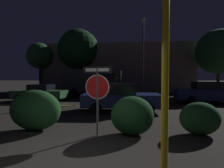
{
  "coord_description": "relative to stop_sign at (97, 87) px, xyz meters",
  "views": [
    {
      "loc": [
        1.15,
        -3.44,
        1.83
      ],
      "look_at": [
        0.36,
        5.14,
        1.55
      ],
      "focal_mm": 28.0,
      "sensor_mm": 36.0,
      "label": 1
    }
  ],
  "objects": [
    {
      "name": "passing_car_2",
      "position": [
        0.6,
        4.26,
        -0.81
      ],
      "size": [
        4.46,
        2.22,
        1.53
      ],
      "rotation": [
        0.0,
        0.0,
        -1.52
      ],
      "color": "navy",
      "rests_on": "ground_plane"
    },
    {
      "name": "delivery_truck",
      "position": [
        -2.4,
        11.92,
        -0.02
      ],
      "size": [
        5.75,
        2.67,
        2.71
      ],
      "rotation": [
        0.0,
        0.0,
        -1.59
      ],
      "color": "#2D2D33",
      "rests_on": "ground_plane"
    },
    {
      "name": "tree_1",
      "position": [
        10.95,
        14.99,
        3.19
      ],
      "size": [
        4.9,
        4.9,
        7.22
      ],
      "color": "#422D1E",
      "rests_on": "ground_plane"
    },
    {
      "name": "building_backdrop",
      "position": [
        -0.56,
        19.34,
        1.67
      ],
      "size": [
        20.34,
        4.31,
        6.48
      ],
      "primitive_type": "cube",
      "color": "#7A6B5B",
      "rests_on": "ground_plane"
    },
    {
      "name": "hedge_bush_3",
      "position": [
        3.28,
        0.39,
        -1.04
      ],
      "size": [
        1.27,
        0.93,
        1.06
      ],
      "primitive_type": "ellipsoid",
      "color": "#1E4C23",
      "rests_on": "ground_plane"
    },
    {
      "name": "ground_plane",
      "position": [
        -0.18,
        -2.01,
        -1.57
      ],
      "size": [
        260.0,
        260.0,
        0.0
      ],
      "primitive_type": "plane",
      "color": "black"
    },
    {
      "name": "street_lamp",
      "position": [
        2.37,
        11.33,
        2.82
      ],
      "size": [
        0.38,
        0.38,
        7.46
      ],
      "color": "#4C4C51",
      "rests_on": "ground_plane"
    },
    {
      "name": "stop_sign",
      "position": [
        0.0,
        0.0,
        0.0
      ],
      "size": [
        0.94,
        0.15,
        2.21
      ],
      "rotation": [
        0.0,
        0.0,
        -0.13
      ],
      "color": "#4C4C51",
      "rests_on": "ground_plane"
    },
    {
      "name": "yellow_pole_right",
      "position": [
        1.61,
        -2.35,
        0.13
      ],
      "size": [
        0.12,
        0.12,
        3.4
      ],
      "primitive_type": "cylinder",
      "color": "yellow",
      "rests_on": "ground_plane"
    },
    {
      "name": "tree_2",
      "position": [
        -5.72,
        17.75,
        4.09
      ],
      "size": [
        5.52,
        5.52,
        8.42
      ],
      "color": "#422D1E",
      "rests_on": "ground_plane"
    },
    {
      "name": "hedge_bush_1",
      "position": [
        -2.28,
        0.37,
        -0.85
      ],
      "size": [
        1.82,
        1.0,
        1.43
      ],
      "primitive_type": "ellipsoid",
      "color": "#1E4C23",
      "rests_on": "ground_plane"
    },
    {
      "name": "tree_0",
      "position": [
        -10.76,
        16.93,
        3.2
      ],
      "size": [
        3.45,
        3.45,
        6.52
      ],
      "color": "#422D1E",
      "rests_on": "ground_plane"
    },
    {
      "name": "passing_car_3",
      "position": [
        6.86,
        7.92,
        -0.79
      ],
      "size": [
        4.84,
        1.95,
        1.58
      ],
      "rotation": [
        0.0,
        0.0,
        -1.62
      ],
      "color": "navy",
      "rests_on": "ground_plane"
    },
    {
      "name": "hedge_bush_2",
      "position": [
        1.11,
        0.19,
        -0.94
      ],
      "size": [
        1.39,
        1.11,
        1.25
      ],
      "primitive_type": "ellipsoid",
      "color": "#19421E",
      "rests_on": "ground_plane"
    },
    {
      "name": "road_center_stripe",
      "position": [
        -0.18,
        5.89,
        -1.56
      ],
      "size": [
        33.7,
        0.12,
        0.01
      ],
      "primitive_type": "cube",
      "color": "gold",
      "rests_on": "ground_plane"
    },
    {
      "name": "passing_car_1",
      "position": [
        -6.0,
        7.82,
        -0.89
      ],
      "size": [
        4.28,
        1.97,
        1.34
      ],
      "rotation": [
        0.0,
        0.0,
        1.52
      ],
      "color": "#335B38",
      "rests_on": "ground_plane"
    }
  ]
}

